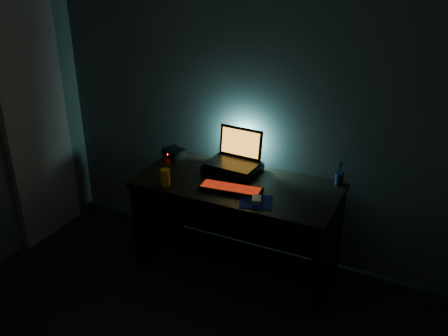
# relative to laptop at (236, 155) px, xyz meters

# --- Properties ---
(room) EXTENTS (3.50, 4.00, 2.50)m
(room) POSITION_rel_laptop_xyz_m (0.11, -1.83, 0.38)
(room) COLOR black
(room) RESTS_ON ground
(desk) EXTENTS (1.50, 0.70, 0.75)m
(desk) POSITION_rel_laptop_xyz_m (0.11, -0.16, -0.38)
(desk) COLOR black
(desk) RESTS_ON ground
(curtain) EXTENTS (0.06, 0.65, 2.30)m
(curtain) POSITION_rel_laptop_xyz_m (-1.60, -0.41, 0.28)
(curtain) COLOR beige
(curtain) RESTS_ON ground
(riser) EXTENTS (0.42, 0.33, 0.06)m
(riser) POSITION_rel_laptop_xyz_m (-0.00, -0.05, -0.09)
(riser) COLOR black
(riser) RESTS_ON desk
(laptop) EXTENTS (0.40, 0.31, 0.26)m
(laptop) POSITION_rel_laptop_xyz_m (0.00, 0.00, 0.00)
(laptop) COLOR black
(laptop) RESTS_ON riser
(keyboard) EXTENTS (0.46, 0.19, 0.03)m
(keyboard) POSITION_rel_laptop_xyz_m (0.11, -0.34, -0.11)
(keyboard) COLOR black
(keyboard) RESTS_ON desk
(mousepad) EXTENTS (0.27, 0.26, 0.00)m
(mousepad) POSITION_rel_laptop_xyz_m (0.34, -0.42, -0.12)
(mousepad) COLOR navy
(mousepad) RESTS_ON desk
(mouse) EXTENTS (0.09, 0.11, 0.03)m
(mouse) POSITION_rel_laptop_xyz_m (0.34, -0.42, -0.10)
(mouse) COLOR gray
(mouse) RESTS_ON mousepad
(pen_cup) EXTENTS (0.08, 0.08, 0.09)m
(pen_cup) POSITION_rel_laptop_xyz_m (0.79, 0.09, -0.08)
(pen_cup) COLOR black
(pen_cup) RESTS_ON desk
(juice_glass) EXTENTS (0.07, 0.07, 0.12)m
(juice_glass) POSITION_rel_laptop_xyz_m (-0.36, -0.46, -0.06)
(juice_glass) COLOR #DFA10B
(juice_glass) RESTS_ON desk
(router) EXTENTS (0.21, 0.19, 0.06)m
(router) POSITION_rel_laptop_xyz_m (-0.57, 0.03, -0.09)
(router) COLOR black
(router) RESTS_ON desk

